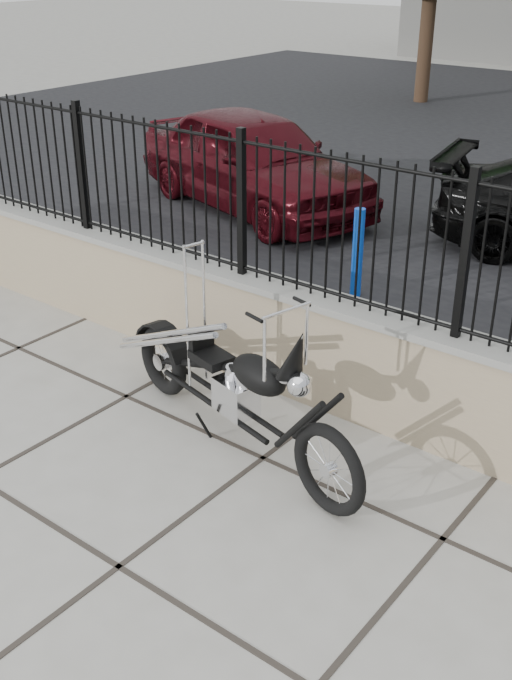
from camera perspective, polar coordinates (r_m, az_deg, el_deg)
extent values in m
plane|color=#99968E|center=(5.29, -9.82, -15.74)|extent=(90.00, 90.00, 0.00)
cube|color=gray|center=(6.60, 5.81, -1.07)|extent=(14.00, 0.36, 0.96)
cube|color=black|center=(6.18, 6.27, 7.83)|extent=(14.00, 0.08, 1.20)
imported|color=#420910|center=(11.79, -0.17, 12.79)|extent=(4.50, 2.79, 1.43)
cylinder|color=#0B1BB0|center=(8.78, 7.29, 6.20)|extent=(0.14, 0.14, 1.00)
cylinder|color=#382619|center=(20.76, 12.17, 21.06)|extent=(0.34, 0.34, 3.43)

